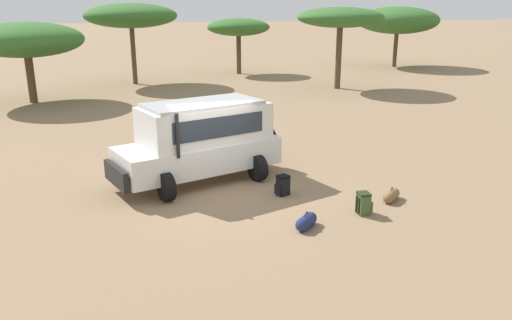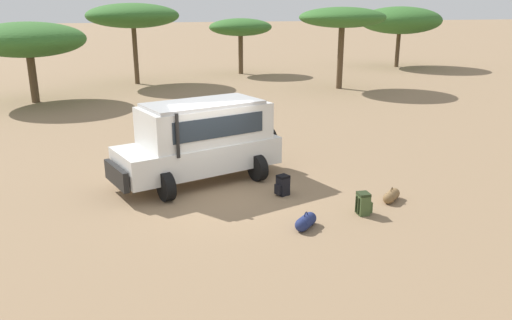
% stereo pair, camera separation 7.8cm
% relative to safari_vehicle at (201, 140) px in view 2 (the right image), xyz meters
% --- Properties ---
extents(ground_plane, '(320.00, 320.00, 0.00)m').
position_rel_safari_vehicle_xyz_m(ground_plane, '(0.29, -1.35, -1.29)').
color(ground_plane, '#8C7051').
extents(safari_vehicle, '(5.46, 3.59, 2.44)m').
position_rel_safari_vehicle_xyz_m(safari_vehicle, '(0.00, 0.00, 0.00)').
color(safari_vehicle, silver).
rests_on(safari_vehicle, ground_plane).
extents(backpack_beside_front_wheel, '(0.41, 0.36, 0.59)m').
position_rel_safari_vehicle_xyz_m(backpack_beside_front_wheel, '(3.50, -3.81, -1.01)').
color(backpack_beside_front_wheel, '#42562D').
rests_on(backpack_beside_front_wheel, ground_plane).
extents(backpack_cluster_center, '(0.45, 0.39, 0.59)m').
position_rel_safari_vehicle_xyz_m(backpack_cluster_center, '(1.96, -1.92, -1.01)').
color(backpack_cluster_center, black).
rests_on(backpack_cluster_center, ground_plane).
extents(duffel_bag_low_black_case, '(0.68, 0.61, 0.40)m').
position_rel_safari_vehicle_xyz_m(duffel_bag_low_black_case, '(4.69, -3.21, -1.14)').
color(duffel_bag_low_black_case, brown).
rests_on(duffel_bag_low_black_case, ground_plane).
extents(duffel_bag_soft_canvas, '(0.67, 0.64, 0.42)m').
position_rel_safari_vehicle_xyz_m(duffel_bag_soft_canvas, '(1.76, -4.18, -1.13)').
color(duffel_bag_soft_canvas, navy).
rests_on(duffel_bag_soft_canvas, ground_plane).
extents(acacia_tree_left_mid, '(6.10, 6.36, 4.38)m').
position_rel_safari_vehicle_xyz_m(acacia_tree_left_mid, '(-6.58, 15.56, 2.13)').
color(acacia_tree_left_mid, brown).
rests_on(acacia_tree_left_mid, ground_plane).
extents(acacia_tree_centre_back, '(6.15, 6.31, 5.37)m').
position_rel_safari_vehicle_xyz_m(acacia_tree_centre_back, '(-0.66, 21.13, 3.25)').
color(acacia_tree_centre_back, brown).
rests_on(acacia_tree_centre_back, ground_plane).
extents(acacia_tree_right_mid, '(4.92, 4.37, 4.27)m').
position_rel_safari_vehicle_xyz_m(acacia_tree_right_mid, '(7.62, 24.32, 2.28)').
color(acacia_tree_right_mid, brown).
rests_on(acacia_tree_right_mid, ground_plane).
extents(acacia_tree_far_right, '(5.47, 5.37, 5.12)m').
position_rel_safari_vehicle_xyz_m(acacia_tree_far_right, '(11.88, 15.27, 3.16)').
color(acacia_tree_far_right, brown).
rests_on(acacia_tree_far_right, ground_plane).
extents(acacia_tree_distant_right, '(7.08, 6.88, 5.15)m').
position_rel_safari_vehicle_xyz_m(acacia_tree_distant_right, '(22.08, 24.97, 2.69)').
color(acacia_tree_distant_right, brown).
rests_on(acacia_tree_distant_right, ground_plane).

